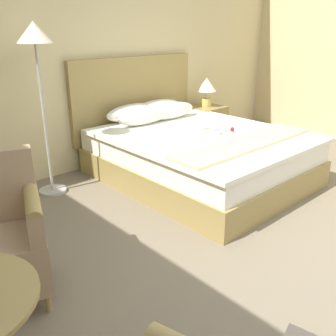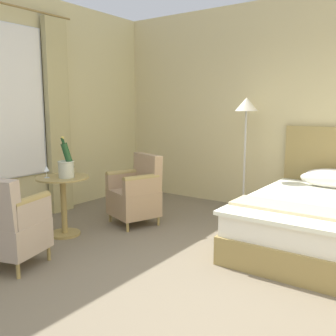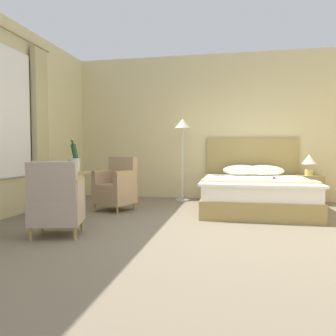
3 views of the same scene
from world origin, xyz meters
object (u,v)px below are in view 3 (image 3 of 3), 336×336
Objects in this scene: armchair_by_window at (116,186)px; armchair_facing_bed at (56,201)px; floor_lamp_brass at (183,134)px; side_table_round at (70,190)px; champagne_bucket at (74,162)px; wine_glass_near_bucket at (72,165)px; wine_glass_near_edge at (58,165)px; bed at (255,190)px; bedside_lamp at (309,161)px; nightstand at (308,189)px.

armchair_facing_bed is (-0.10, -1.77, 0.02)m from armchair_by_window.
armchair_facing_bed is (-1.07, -3.05, -0.94)m from floor_lamp_brass.
champagne_bucket reaches higher than side_table_round.
wine_glass_near_edge is (-0.06, -0.30, 0.00)m from wine_glass_near_bucket.
bedside_lamp is (1.05, 0.75, 0.50)m from bed.
nightstand is 1.39× the size of bedside_lamp.
bed is at bearing 24.99° from wine_glass_near_bucket.
bedside_lamp is 3.69m from armchair_by_window.
armchair_facing_bed reaches higher than wine_glass_near_bucket.
wine_glass_near_bucket is (-1.42, -1.97, -0.56)m from floor_lamp_brass.
wine_glass_near_bucket is at bearing 127.03° from champagne_bucket.
side_table_round is 0.78× the size of armchair_by_window.
armchair_by_window is (-3.41, -1.37, -0.41)m from bedside_lamp.
nightstand is at bearing 0.00° from bedside_lamp.
wine_glass_near_bucket is at bearing -151.92° from nightstand.
armchair_facing_bed is at bearing -61.98° from wine_glass_near_edge.
side_table_round is 0.43m from champagne_bucket.
wine_glass_near_bucket is (-3.86, -2.06, -0.01)m from bedside_lamp.
wine_glass_near_bucket is (-0.12, 0.16, -0.05)m from champagne_bucket.
floor_lamp_brass reaches higher than bed.
nightstand is (1.05, 0.75, -0.05)m from bed.
side_table_round is (-3.82, -2.22, 0.16)m from nightstand.
bed is at bearing 29.35° from wine_glass_near_edge.
floor_lamp_brass is at bearing 57.28° from side_table_round.
wine_glass_near_bucket is 0.31m from wine_glass_near_edge.
bedside_lamp is at bearing 30.23° from side_table_round.
bedside_lamp is at bearing 31.09° from wine_glass_near_edge.
wine_glass_near_edge is 0.96m from armchair_facing_bed.
nightstand is 4.39m from champagne_bucket.
champagne_bucket is 0.54× the size of armchair_facing_bed.
floor_lamp_brass is 11.91× the size of wine_glass_near_edge.
side_table_round is 5.12× the size of wine_glass_near_edge.
wine_glass_near_bucket reaches higher than nightstand.
armchair_by_window is at bearing 64.48° from side_table_round.
wine_glass_near_edge is at bearing -126.77° from side_table_round.
wine_glass_near_edge is at bearing -148.91° from nightstand.
wine_glass_near_bucket is at bearing -151.92° from bedside_lamp.
armchair_facing_bed is (0.31, -0.91, -0.01)m from side_table_round.
bed reaches higher than armchair_facing_bed.
bedside_lamp is at bearing -180.00° from nightstand.
wine_glass_near_edge is (-3.92, -2.36, -0.00)m from bedside_lamp.
floor_lamp_brass is at bearing 53.01° from armchair_by_window.
bedside_lamp reaches higher than side_table_round.
bed is 1.39m from bedside_lamp.
bed is 2.44m from armchair_by_window.
armchair_by_window is (0.33, 0.86, -0.45)m from champagne_bucket.
armchair_by_window is (-0.96, -1.28, -0.96)m from floor_lamp_brass.
bed is 1.37× the size of floor_lamp_brass.
champagne_bucket reaches higher than wine_glass_near_edge.
side_table_round is at bearing -115.52° from armchair_by_window.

